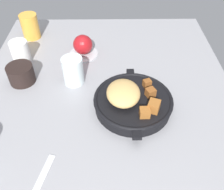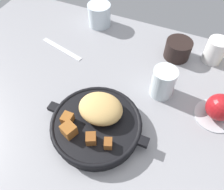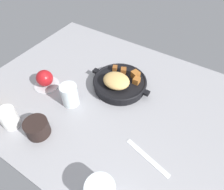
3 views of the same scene
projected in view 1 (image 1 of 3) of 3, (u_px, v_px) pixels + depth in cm
name	position (u px, v px, depth cm)	size (l,w,h in cm)	color
ground_plane	(106.00, 117.00, 71.44)	(115.13, 81.74, 2.40)	gray
cast_iron_skillet	(132.00, 101.00, 70.60)	(27.26, 22.95, 8.14)	black
saucer_plate	(84.00, 53.00, 91.91)	(10.80, 10.80, 0.60)	#B7BABF
red_apple	(83.00, 45.00, 89.22)	(7.10, 7.10, 7.10)	maroon
butter_knife	(37.00, 188.00, 54.81)	(17.37, 1.60, 0.36)	silver
water_glass_tall	(73.00, 71.00, 77.75)	(6.66, 6.66, 9.11)	silver
coffee_mug_dark	(21.00, 74.00, 79.00)	(8.36, 8.36, 6.03)	black
juice_glass_amber	(30.00, 26.00, 97.35)	(6.81, 6.81, 9.74)	gold
white_creamer_pitcher	(20.00, 52.00, 86.10)	(6.24, 6.24, 8.04)	white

